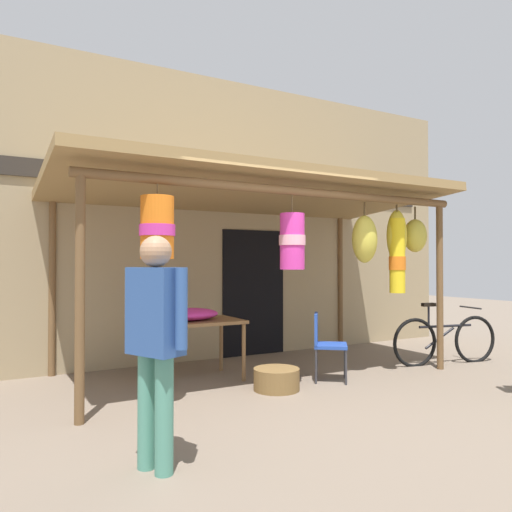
% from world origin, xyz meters
% --- Properties ---
extents(ground_plane, '(30.00, 30.00, 0.00)m').
position_xyz_m(ground_plane, '(0.00, 0.00, 0.00)').
color(ground_plane, '#756656').
extents(shop_facade, '(9.79, 0.29, 4.35)m').
position_xyz_m(shop_facade, '(0.01, 2.31, 2.17)').
color(shop_facade, '#9E8966').
rests_on(shop_facade, ground_plane).
extents(market_stall_canopy, '(5.27, 2.68, 2.59)m').
position_xyz_m(market_stall_canopy, '(0.33, 0.92, 2.27)').
color(market_stall_canopy, brown).
rests_on(market_stall_canopy, ground_plane).
extents(display_table, '(1.16, 0.77, 0.75)m').
position_xyz_m(display_table, '(-0.61, 1.04, 0.67)').
color(display_table, brown).
rests_on(display_table, ground_plane).
extents(flower_heap_on_table, '(0.77, 0.54, 0.15)m').
position_xyz_m(flower_heap_on_table, '(-0.67, 1.03, 0.83)').
color(flower_heap_on_table, '#D13399').
rests_on(flower_heap_on_table, display_table).
extents(folding_chair, '(0.56, 0.56, 0.84)m').
position_xyz_m(folding_chair, '(0.81, 0.23, 0.50)').
color(folding_chair, '#2347A8').
rests_on(folding_chair, ground_plane).
extents(wicker_basket_by_table, '(0.53, 0.53, 0.25)m').
position_xyz_m(wicker_basket_by_table, '(0.05, 0.14, 0.12)').
color(wicker_basket_by_table, brown).
rests_on(wicker_basket_by_table, ground_plane).
extents(parked_bicycle, '(1.72, 0.52, 0.92)m').
position_xyz_m(parked_bicycle, '(2.97, 0.20, 0.35)').
color(parked_bicycle, black).
rests_on(parked_bicycle, ground_plane).
extents(vendor_in_orange, '(0.37, 0.55, 1.66)m').
position_xyz_m(vendor_in_orange, '(-1.84, -1.32, 0.98)').
color(vendor_in_orange, '#4C8E7A').
rests_on(vendor_in_orange, ground_plane).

